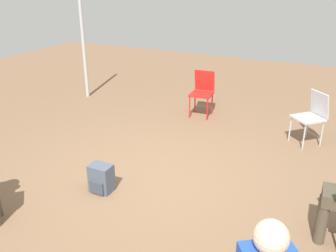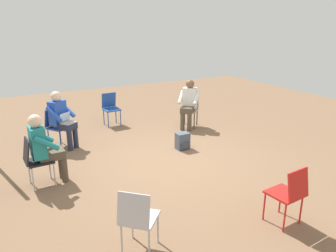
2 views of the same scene
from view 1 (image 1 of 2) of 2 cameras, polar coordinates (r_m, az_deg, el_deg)
The scene contains 5 objects.
ground_plane at distance 4.95m, azimuth -1.30°, elevation -8.87°, with size 15.54×15.54×0.00m, color brown.
chair_southwest at distance 6.29m, azimuth 21.10°, elevation 1.71°, with size 0.58×0.58×0.85m.
chair_south at distance 7.09m, azimuth 5.29°, elevation 5.48°, with size 0.43×0.47×0.85m.
backpack_near_laptop_user at distance 4.82m, azimuth -10.10°, elevation -8.06°, with size 0.28×0.25×0.36m.
tent_pole_far at distance 8.17m, azimuth -12.80°, elevation 12.50°, with size 0.07×0.07×2.41m, color #B2B2B7.
Camera 1 is at (-1.92, 3.74, 2.61)m, focal length 40.00 mm.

